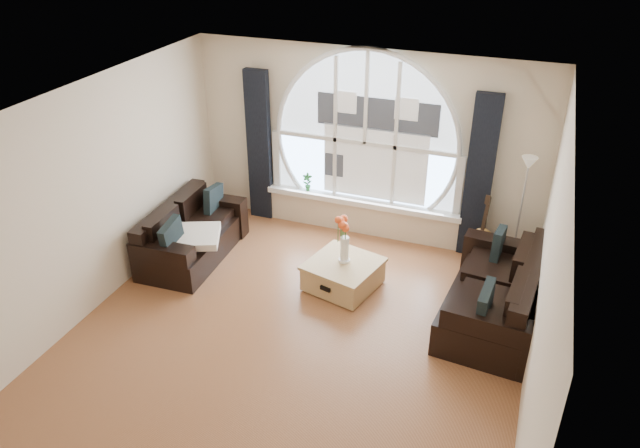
{
  "coord_description": "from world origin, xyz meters",
  "views": [
    {
      "loc": [
        2.17,
        -4.95,
        4.52
      ],
      "look_at": [
        0.0,
        0.9,
        1.05
      ],
      "focal_mm": 34.16,
      "sensor_mm": 36.0,
      "label": 1
    }
  ],
  "objects": [
    {
      "name": "ground",
      "position": [
        0.0,
        0.0,
        0.0
      ],
      "size": [
        5.0,
        5.5,
        0.01
      ],
      "primitive_type": "cube",
      "color": "brown",
      "rests_on": "ground"
    },
    {
      "name": "ceiling",
      "position": [
        0.0,
        0.0,
        2.7
      ],
      "size": [
        5.0,
        5.5,
        0.01
      ],
      "primitive_type": "cube",
      "color": "silver",
      "rests_on": "ground"
    },
    {
      "name": "wall_back",
      "position": [
        0.0,
        2.75,
        1.35
      ],
      "size": [
        5.0,
        0.01,
        2.7
      ],
      "primitive_type": "cube",
      "color": "beige",
      "rests_on": "ground"
    },
    {
      "name": "wall_front",
      "position": [
        0.0,
        -2.75,
        1.35
      ],
      "size": [
        5.0,
        0.01,
        2.7
      ],
      "primitive_type": "cube",
      "color": "beige",
      "rests_on": "ground"
    },
    {
      "name": "wall_left",
      "position": [
        -2.5,
        0.0,
        1.35
      ],
      "size": [
        0.01,
        5.5,
        2.7
      ],
      "primitive_type": "cube",
      "color": "beige",
      "rests_on": "ground"
    },
    {
      "name": "wall_right",
      "position": [
        2.5,
        0.0,
        1.35
      ],
      "size": [
        0.01,
        5.5,
        2.7
      ],
      "primitive_type": "cube",
      "color": "beige",
      "rests_on": "ground"
    },
    {
      "name": "attic_slope",
      "position": [
        2.2,
        0.0,
        2.35
      ],
      "size": [
        0.92,
        5.5,
        0.72
      ],
      "primitive_type": "cube",
      "color": "silver",
      "rests_on": "ground"
    },
    {
      "name": "arched_window",
      "position": [
        0.0,
        2.72,
        1.62
      ],
      "size": [
        2.6,
        0.06,
        2.15
      ],
      "primitive_type": "cube",
      "color": "silver",
      "rests_on": "wall_back"
    },
    {
      "name": "window_sill",
      "position": [
        0.0,
        2.65,
        0.51
      ],
      "size": [
        2.9,
        0.22,
        0.08
      ],
      "primitive_type": "cube",
      "color": "white",
      "rests_on": "wall_back"
    },
    {
      "name": "window_frame",
      "position": [
        0.0,
        2.69,
        1.62
      ],
      "size": [
        2.76,
        0.08,
        2.15
      ],
      "primitive_type": "cube",
      "color": "white",
      "rests_on": "wall_back"
    },
    {
      "name": "neighbor_house",
      "position": [
        0.15,
        2.71,
        1.5
      ],
      "size": [
        1.7,
        0.02,
        1.5
      ],
      "primitive_type": "cube",
      "color": "silver",
      "rests_on": "wall_back"
    },
    {
      "name": "curtain_left",
      "position": [
        -1.6,
        2.63,
        1.15
      ],
      "size": [
        0.35,
        0.12,
        2.3
      ],
      "primitive_type": "cube",
      "color": "black",
      "rests_on": "ground"
    },
    {
      "name": "curtain_right",
      "position": [
        1.6,
        2.63,
        1.15
      ],
      "size": [
        0.35,
        0.12,
        2.3
      ],
      "primitive_type": "cube",
      "color": "black",
      "rests_on": "ground"
    },
    {
      "name": "sofa_left",
      "position": [
        -1.98,
        1.21,
        0.4
      ],
      "size": [
        0.91,
        1.72,
        0.75
      ],
      "primitive_type": "cube",
      "rotation": [
        0.0,
        0.0,
        0.04
      ],
      "color": "black",
      "rests_on": "ground"
    },
    {
      "name": "sofa_right",
      "position": [
        2.05,
        1.18,
        0.4
      ],
      "size": [
        1.11,
        1.95,
        0.83
      ],
      "primitive_type": "cube",
      "rotation": [
        0.0,
        0.0,
        -0.09
      ],
      "color": "black",
      "rests_on": "ground"
    },
    {
      "name": "coffee_chest",
      "position": [
        0.2,
        1.22,
        0.2
      ],
      "size": [
        1.01,
        1.01,
        0.41
      ],
      "primitive_type": "cube",
      "rotation": [
        0.0,
        0.0,
        -0.25
      ],
      "color": "#AA8651",
      "rests_on": "ground"
    },
    {
      "name": "throw_blanket",
      "position": [
        -1.73,
        0.96,
        0.5
      ],
      "size": [
        0.72,
        0.72,
        0.1
      ],
      "primitive_type": "cube",
      "rotation": [
        0.0,
        0.0,
        0.4
      ],
      "color": "silver",
      "rests_on": "sofa_left"
    },
    {
      "name": "vase_flowers",
      "position": [
        0.2,
        1.25,
        0.76
      ],
      "size": [
        0.24,
        0.24,
        0.7
      ],
      "primitive_type": "cube",
      "color": "white",
      "rests_on": "coffee_chest"
    },
    {
      "name": "floor_lamp",
      "position": [
        2.19,
        2.46,
        0.8
      ],
      "size": [
        0.24,
        0.24,
        1.6
      ],
      "primitive_type": "cube",
      "color": "#B2B2B2",
      "rests_on": "ground"
    },
    {
      "name": "guitar",
      "position": [
        1.76,
        2.44,
        0.53
      ],
      "size": [
        0.41,
        0.33,
        1.06
      ],
      "primitive_type": "cube",
      "rotation": [
        0.0,
        0.0,
        -0.28
      ],
      "color": "brown",
      "rests_on": "ground"
    },
    {
      "name": "potted_plant",
      "position": [
        -0.85,
        2.65,
        0.69
      ],
      "size": [
        0.17,
        0.14,
        0.27
      ],
      "primitive_type": "imported",
      "rotation": [
        0.0,
        0.0,
        0.33
      ],
      "color": "#1E6023",
      "rests_on": "window_sill"
    }
  ]
}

